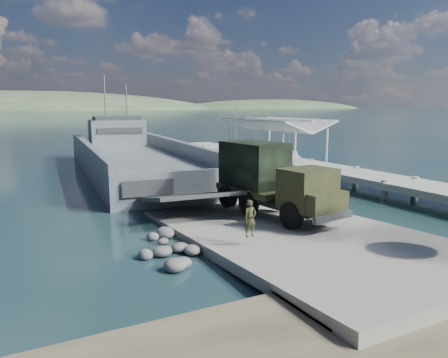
# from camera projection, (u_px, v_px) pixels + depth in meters

# --- Properties ---
(ground) EXTENTS (1400.00, 1400.00, 0.00)m
(ground) POSITION_uv_depth(u_px,v_px,m) (286.00, 236.00, 22.37)
(ground) COLOR #163335
(ground) RESTS_ON ground
(boat_ramp) EXTENTS (10.00, 18.00, 0.50)m
(boat_ramp) POSITION_uv_depth(u_px,v_px,m) (299.00, 237.00, 21.45)
(boat_ramp) COLOR slate
(boat_ramp) RESTS_ON ground
(shoreline_rocks) EXTENTS (3.20, 5.60, 0.90)m
(shoreline_rocks) POSITION_uv_depth(u_px,v_px,m) (169.00, 252.00, 19.94)
(shoreline_rocks) COLOR #50504E
(shoreline_rocks) RESTS_ON ground
(distant_headlands) EXTENTS (1000.00, 240.00, 48.00)m
(distant_headlands) POSITION_uv_depth(u_px,v_px,m) (48.00, 110.00, 533.03)
(distant_headlands) COLOR #364A2E
(distant_headlands) RESTS_ON ground
(pier) EXTENTS (6.40, 44.00, 6.10)m
(pier) POSITION_uv_depth(u_px,v_px,m) (282.00, 155.00, 44.44)
(pier) COLOR gray
(pier) RESTS_ON ground
(landing_craft) EXTENTS (12.17, 37.16, 10.86)m
(landing_craft) POSITION_uv_depth(u_px,v_px,m) (135.00, 164.00, 42.70)
(landing_craft) COLOR #51595F
(landing_craft) RESTS_ON ground
(military_truck) EXTENTS (3.61, 8.82, 3.98)m
(military_truck) POSITION_uv_depth(u_px,v_px,m) (271.00, 179.00, 24.82)
(military_truck) COLOR black
(military_truck) RESTS_ON boat_ramp
(soldier) EXTENTS (0.62, 0.43, 1.66)m
(soldier) POSITION_uv_depth(u_px,v_px,m) (250.00, 227.00, 19.27)
(soldier) COLOR black
(soldier) RESTS_ON boat_ramp
(sailboat_near) EXTENTS (3.22, 5.21, 6.12)m
(sailboat_near) POSITION_uv_depth(u_px,v_px,m) (289.00, 157.00, 53.82)
(sailboat_near) COLOR silver
(sailboat_near) RESTS_ON ground
(sailboat_far) EXTENTS (2.64, 5.92, 6.97)m
(sailboat_far) POSITION_uv_depth(u_px,v_px,m) (236.00, 147.00, 65.87)
(sailboat_far) COLOR silver
(sailboat_far) RESTS_ON ground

